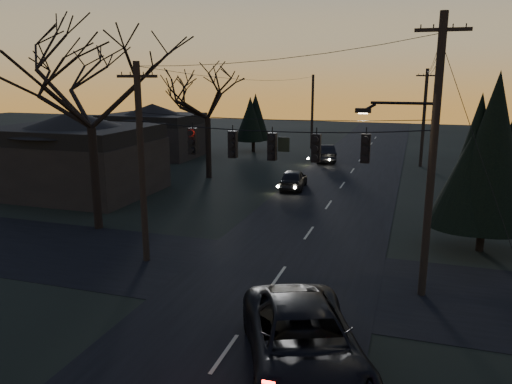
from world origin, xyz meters
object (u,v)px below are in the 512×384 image
(sedan_oncoming_b, at_px, (324,153))
(evergreen_right, at_px, (489,159))
(utility_pole_left, at_px, (147,260))
(utility_pole_far_l, at_px, (311,149))
(bare_tree_left, at_px, (88,85))
(suv_near, at_px, (303,342))
(utility_pole_right, at_px, (421,295))
(utility_pole_far_r, at_px, (420,166))
(sedan_oncoming_a, at_px, (293,179))

(sedan_oncoming_b, bearing_deg, evergreen_right, 98.94)
(utility_pole_left, height_order, utility_pole_far_l, utility_pole_left)
(utility_pole_left, distance_m, evergreen_right, 15.85)
(bare_tree_left, distance_m, suv_near, 17.64)
(utility_pole_right, xyz_separation_m, utility_pole_far_r, (0.00, 28.00, 0.00))
(utility_pole_far_r, bearing_deg, evergreen_right, -83.36)
(utility_pole_far_r, height_order, utility_pole_far_l, utility_pole_far_r)
(utility_pole_far_r, bearing_deg, utility_pole_far_l, 145.18)
(utility_pole_far_r, relative_size, sedan_oncoming_b, 1.77)
(utility_pole_left, xyz_separation_m, sedan_oncoming_b, (2.80, 27.96, 0.79))
(utility_pole_far_l, distance_m, sedan_oncoming_b, 8.55)
(evergreen_right, bearing_deg, sedan_oncoming_b, 117.02)
(sedan_oncoming_b, bearing_deg, suv_near, 81.20)
(utility_pole_right, bearing_deg, evergreen_right, 66.12)
(bare_tree_left, relative_size, suv_near, 1.66)
(utility_pole_left, height_order, suv_near, utility_pole_left)
(sedan_oncoming_b, bearing_deg, bare_tree_left, 54.59)
(suv_near, relative_size, sedan_oncoming_b, 1.34)
(utility_pole_left, height_order, utility_pole_far_r, same)
(evergreen_right, height_order, sedan_oncoming_b, evergreen_right)
(bare_tree_left, distance_m, evergreen_right, 19.34)
(suv_near, distance_m, sedan_oncoming_b, 34.60)
(evergreen_right, distance_m, sedan_oncoming_b, 25.09)
(utility_pole_left, bearing_deg, sedan_oncoming_a, 79.97)
(utility_pole_right, distance_m, utility_pole_far_r, 28.00)
(utility_pole_right, height_order, utility_pole_left, utility_pole_right)
(utility_pole_right, bearing_deg, suv_near, -116.79)
(bare_tree_left, xyz_separation_m, evergreen_right, (18.93, 2.38, -3.14))
(utility_pole_far_l, distance_m, evergreen_right, 33.57)
(sedan_oncoming_a, relative_size, sedan_oncoming_b, 0.85)
(suv_near, height_order, sedan_oncoming_b, suv_near)
(utility_pole_right, distance_m, sedan_oncoming_b, 29.29)
(sedan_oncoming_a, bearing_deg, sedan_oncoming_b, -94.59)
(utility_pole_far_l, bearing_deg, utility_pole_far_r, -34.82)
(utility_pole_left, distance_m, utility_pole_far_l, 36.00)
(utility_pole_left, bearing_deg, utility_pole_far_l, 90.00)
(utility_pole_left, bearing_deg, sedan_oncoming_b, 84.28)
(sedan_oncoming_b, bearing_deg, utility_pole_right, 89.21)
(utility_pole_far_r, bearing_deg, utility_pole_left, -112.33)
(utility_pole_left, xyz_separation_m, suv_near, (8.38, -6.19, 0.89))
(utility_pole_right, xyz_separation_m, bare_tree_left, (-16.35, 3.46, 7.46))
(bare_tree_left, bearing_deg, suv_near, -36.10)
(utility_pole_right, height_order, utility_pole_far_r, utility_pole_right)
(utility_pole_far_r, xyz_separation_m, suv_near, (-3.12, -34.19, 0.89))
(suv_near, bearing_deg, evergreen_right, 42.02)
(utility_pole_far_l, relative_size, evergreen_right, 1.07)
(suv_near, bearing_deg, utility_pole_right, 40.63)
(bare_tree_left, bearing_deg, sedan_oncoming_a, 58.28)
(bare_tree_left, height_order, suv_near, bare_tree_left)
(utility_pole_right, relative_size, bare_tree_left, 0.94)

